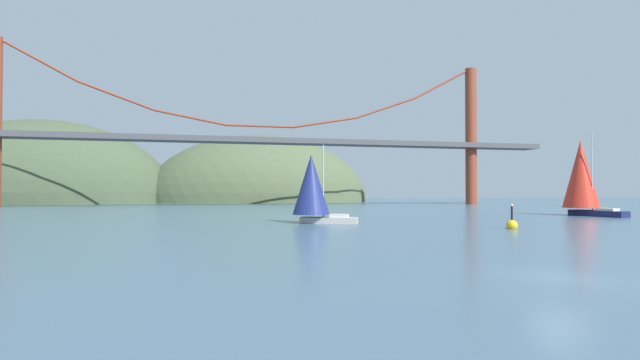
% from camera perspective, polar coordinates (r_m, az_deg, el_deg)
% --- Properties ---
extents(ground_plane, '(360.00, 360.00, 0.00)m').
position_cam_1_polar(ground_plane, '(24.50, 25.47, -9.89)').
color(ground_plane, '#426075').
extents(headland_center, '(67.88, 44.00, 40.80)m').
position_cam_1_polar(headland_center, '(154.97, -6.94, -2.46)').
color(headland_center, '#4C5B3D').
rests_on(headland_center, ground_plane).
extents(headland_left, '(70.75, 44.00, 46.12)m').
position_cam_1_polar(headland_left, '(158.59, -28.99, -2.30)').
color(headland_left, '#425138').
rests_on(headland_left, ground_plane).
extents(suspension_bridge, '(143.22, 6.00, 34.74)m').
position_cam_1_polar(suspension_bridge, '(115.24, -6.75, 4.93)').
color(suspension_bridge, brown).
rests_on(suspension_bridge, ground_plane).
extents(sailboat_scarlet_sail, '(5.95, 9.61, 12.03)m').
position_cam_1_polar(sailboat_scarlet_sail, '(81.99, 27.56, 0.40)').
color(sailboat_scarlet_sail, '#191E4C').
rests_on(sailboat_scarlet_sail, ground_plane).
extents(sailboat_navy_sail, '(7.90, 5.84, 8.78)m').
position_cam_1_polar(sailboat_navy_sail, '(56.46, -0.86, -0.78)').
color(sailboat_navy_sail, '#B7B2A8').
rests_on(sailboat_navy_sail, ground_plane).
extents(channel_buoy, '(1.10, 1.10, 2.64)m').
position_cam_1_polar(channel_buoy, '(51.94, 20.95, -4.78)').
color(channel_buoy, gold).
rests_on(channel_buoy, ground_plane).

